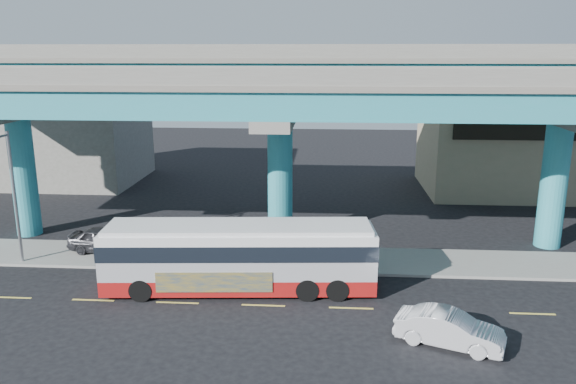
# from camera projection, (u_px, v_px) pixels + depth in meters

# --- Properties ---
(ground) EXTENTS (120.00, 120.00, 0.00)m
(ground) POSITION_uv_depth(u_px,v_px,m) (264.00, 303.00, 25.95)
(ground) COLOR black
(ground) RESTS_ON ground
(sidewalk) EXTENTS (70.00, 4.00, 0.15)m
(sidewalk) POSITION_uv_depth(u_px,v_px,m) (275.00, 259.00, 31.25)
(sidewalk) COLOR gray
(sidewalk) RESTS_ON ground
(lane_markings) EXTENTS (58.00, 0.12, 0.01)m
(lane_markings) POSITION_uv_depth(u_px,v_px,m) (263.00, 305.00, 25.65)
(lane_markings) COLOR #D8C64C
(lane_markings) RESTS_ON ground
(viaduct) EXTENTS (52.00, 12.40, 11.70)m
(viaduct) POSITION_uv_depth(u_px,v_px,m) (280.00, 89.00, 32.53)
(viaduct) COLOR teal
(viaduct) RESTS_ON ground
(building_beige) EXTENTS (14.00, 10.23, 7.00)m
(building_beige) POSITION_uv_depth(u_px,v_px,m) (512.00, 149.00, 46.10)
(building_beige) COLOR tan
(building_beige) RESTS_ON ground
(building_concrete) EXTENTS (12.00, 10.00, 9.00)m
(building_concrete) POSITION_uv_depth(u_px,v_px,m) (69.00, 131.00, 49.43)
(building_concrete) COLOR gray
(building_concrete) RESTS_ON ground
(transit_bus) EXTENTS (13.14, 3.77, 3.33)m
(transit_bus) POSITION_uv_depth(u_px,v_px,m) (240.00, 255.00, 26.90)
(transit_bus) COLOR maroon
(transit_bus) RESTS_ON ground
(sedan) EXTENTS (4.34, 5.19, 1.38)m
(sedan) POSITION_uv_depth(u_px,v_px,m) (449.00, 329.00, 22.05)
(sedan) COLOR silver
(sedan) RESTS_ON ground
(parked_car) EXTENTS (2.65, 4.61, 1.44)m
(parked_car) POSITION_uv_depth(u_px,v_px,m) (106.00, 240.00, 31.92)
(parked_car) COLOR #2D2D32
(parked_car) RESTS_ON sidewalk
(street_lamp) EXTENTS (0.50, 2.36, 7.14)m
(street_lamp) POSITION_uv_depth(u_px,v_px,m) (7.00, 180.00, 29.05)
(street_lamp) COLOR gray
(street_lamp) RESTS_ON sidewalk
(stop_sign) EXTENTS (0.67, 0.11, 2.25)m
(stop_sign) POSITION_uv_depth(u_px,v_px,m) (364.00, 240.00, 29.24)
(stop_sign) COLOR gray
(stop_sign) RESTS_ON sidewalk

